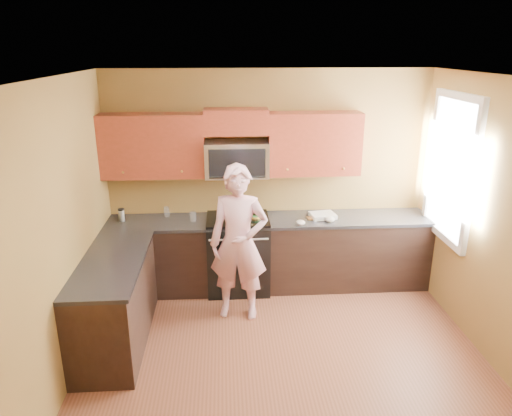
{
  "coord_description": "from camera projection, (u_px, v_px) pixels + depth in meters",
  "views": [
    {
      "loc": [
        -0.55,
        -3.78,
        2.94
      ],
      "look_at": [
        -0.2,
        1.3,
        1.2
      ],
      "focal_mm": 33.28,
      "sensor_mm": 36.0,
      "label": 1
    }
  ],
  "objects": [
    {
      "name": "napkin_b",
      "position": [
        330.0,
        219.0,
        5.75
      ],
      "size": [
        0.14,
        0.15,
        0.07
      ],
      "primitive_type": "ellipsoid",
      "rotation": [
        0.0,
        0.0,
        0.2
      ],
      "color": "silver",
      "rests_on": "countertop_back"
    },
    {
      "name": "cabinet_left_run",
      "position": [
        115.0,
        303.0,
        4.87
      ],
      "size": [
        0.6,
        1.6,
        0.88
      ],
      "primitive_type": "cube",
      "color": "black",
      "rests_on": "floor"
    },
    {
      "name": "travel_mug",
      "position": [
        122.0,
        221.0,
        5.78
      ],
      "size": [
        0.08,
        0.08,
        0.16
      ],
      "primitive_type": null,
      "rotation": [
        0.0,
        0.0,
        0.09
      ],
      "color": "silver",
      "rests_on": "countertop_back"
    },
    {
      "name": "napkin_a",
      "position": [
        301.0,
        223.0,
        5.65
      ],
      "size": [
        0.14,
        0.15,
        0.06
      ],
      "primitive_type": "ellipsoid",
      "rotation": [
        0.0,
        0.0,
        0.31
      ],
      "color": "silver",
      "rests_on": "countertop_back"
    },
    {
      "name": "wall_left",
      "position": [
        54.0,
        246.0,
        3.99
      ],
      "size": [
        0.0,
        4.0,
        4.0
      ],
      "primitive_type": "plane",
      "rotation": [
        1.57,
        0.0,
        1.57
      ],
      "color": "brown",
      "rests_on": "ground"
    },
    {
      "name": "countertop_back",
      "position": [
        270.0,
        220.0,
        5.86
      ],
      "size": [
        4.0,
        0.62,
        0.04
      ],
      "primitive_type": "cube",
      "color": "black",
      "rests_on": "cabinet_back_run"
    },
    {
      "name": "upper_cab_over_mw",
      "position": [
        236.0,
        122.0,
        5.59
      ],
      "size": [
        0.76,
        0.33,
        0.3
      ],
      "primitive_type": "cube",
      "color": "maroon",
      "rests_on": "wall_back"
    },
    {
      "name": "floor",
      "position": [
        286.0,
        369.0,
        4.56
      ],
      "size": [
        4.0,
        4.0,
        0.0
      ],
      "primitive_type": "plane",
      "color": "brown",
      "rests_on": "ground"
    },
    {
      "name": "butter_tub",
      "position": [
        255.0,
        220.0,
        5.83
      ],
      "size": [
        0.14,
        0.14,
        0.1
      ],
      "primitive_type": null,
      "rotation": [
        0.0,
        0.0,
        -0.04
      ],
      "color": "#F4B740",
      "rests_on": "countertop_back"
    },
    {
      "name": "countertop_left",
      "position": [
        112.0,
        262.0,
        4.72
      ],
      "size": [
        0.62,
        1.6,
        0.04
      ],
      "primitive_type": "cube",
      "color": "black",
      "rests_on": "cabinet_left_run"
    },
    {
      "name": "toast_slice",
      "position": [
        312.0,
        218.0,
        5.86
      ],
      "size": [
        0.12,
        0.12,
        0.01
      ],
      "primitive_type": "cube",
      "rotation": [
        0.0,
        0.0,
        0.1
      ],
      "color": "#B27F47",
      "rests_on": "countertop_back"
    },
    {
      "name": "glass_a",
      "position": [
        167.0,
        212.0,
        5.93
      ],
      "size": [
        0.08,
        0.08,
        0.12
      ],
      "primitive_type": "cylinder",
      "rotation": [
        0.0,
        0.0,
        -0.09
      ],
      "color": "silver",
      "rests_on": "countertop_back"
    },
    {
      "name": "cabinet_back_run",
      "position": [
        270.0,
        254.0,
        6.02
      ],
      "size": [
        4.0,
        0.6,
        0.88
      ],
      "primitive_type": "cube",
      "color": "black",
      "rests_on": "floor"
    },
    {
      "name": "woman",
      "position": [
        239.0,
        243.0,
        5.22
      ],
      "size": [
        0.71,
        0.53,
        1.77
      ],
      "primitive_type": "imported",
      "rotation": [
        0.0,
        0.0,
        -0.17
      ],
      "color": "pink",
      "rests_on": "floor"
    },
    {
      "name": "wall_front",
      "position": [
        346.0,
        403.0,
        2.23
      ],
      "size": [
        4.0,
        0.0,
        4.0
      ],
      "primitive_type": "plane",
      "rotation": [
        -1.57,
        0.0,
        0.0
      ],
      "color": "brown",
      "rests_on": "ground"
    },
    {
      "name": "microwave",
      "position": [
        237.0,
        176.0,
        5.76
      ],
      "size": [
        0.76,
        0.4,
        0.42
      ],
      "primitive_type": null,
      "color": "silver",
      "rests_on": "wall_back"
    },
    {
      "name": "frying_pan",
      "position": [
        237.0,
        219.0,
        5.75
      ],
      "size": [
        0.35,
        0.5,
        0.06
      ],
      "primitive_type": null,
      "rotation": [
        0.0,
        0.0,
        -0.21
      ],
      "color": "black",
      "rests_on": "stove"
    },
    {
      "name": "wall_back",
      "position": [
        268.0,
        179.0,
        6.01
      ],
      "size": [
        4.0,
        0.0,
        4.0
      ],
      "primitive_type": "plane",
      "rotation": [
        1.57,
        0.0,
        0.0
      ],
      "color": "brown",
      "rests_on": "ground"
    },
    {
      "name": "window",
      "position": [
        451.0,
        168.0,
        5.28
      ],
      "size": [
        0.06,
        1.06,
        1.66
      ],
      "primitive_type": null,
      "color": "white",
      "rests_on": "wall_right"
    },
    {
      "name": "ceiling",
      "position": [
        293.0,
        79.0,
        3.68
      ],
      "size": [
        4.0,
        4.0,
        0.0
      ],
      "primitive_type": "plane",
      "rotation": [
        3.14,
        0.0,
        0.0
      ],
      "color": "white",
      "rests_on": "ground"
    },
    {
      "name": "wall_right",
      "position": [
        510.0,
        234.0,
        4.25
      ],
      "size": [
        0.0,
        4.0,
        4.0
      ],
      "primitive_type": "plane",
      "rotation": [
        1.57,
        0.0,
        -1.57
      ],
      "color": "brown",
      "rests_on": "ground"
    },
    {
      "name": "dish_towel",
      "position": [
        323.0,
        215.0,
        5.9
      ],
      "size": [
        0.34,
        0.29,
        0.05
      ],
      "primitive_type": "cube",
      "rotation": [
        0.0,
        0.0,
        0.17
      ],
      "color": "white",
      "rests_on": "countertop_back"
    },
    {
      "name": "upper_cab_right",
      "position": [
        313.0,
        174.0,
        5.86
      ],
      "size": [
        1.12,
        0.33,
        0.75
      ],
      "primitive_type": null,
      "color": "maroon",
      "rests_on": "wall_back"
    },
    {
      "name": "stove",
      "position": [
        238.0,
        253.0,
        5.96
      ],
      "size": [
        0.76,
        0.65,
        0.95
      ],
      "primitive_type": null,
      "color": "black",
      "rests_on": "floor"
    },
    {
      "name": "glass_b",
      "position": [
        193.0,
        216.0,
        5.77
      ],
      "size": [
        0.07,
        0.07,
        0.12
      ],
      "primitive_type": "cylinder",
      "rotation": [
        0.0,
        0.0,
        0.04
      ],
      "color": "silver",
      "rests_on": "countertop_back"
    },
    {
      "name": "upper_cab_left",
      "position": [
        155.0,
        176.0,
        5.73
      ],
      "size": [
        1.22,
        0.33,
        0.75
      ],
      "primitive_type": null,
      "color": "maroon",
      "rests_on": "wall_back"
    }
  ]
}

